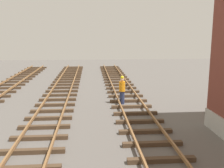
% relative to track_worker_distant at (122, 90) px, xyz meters
% --- Properties ---
extents(track_worker_distant, '(0.40, 0.40, 1.87)m').
position_rel_track_worker_distant_xyz_m(track_worker_distant, '(0.00, 0.00, 0.00)').
color(track_worker_distant, '#262D4C').
rests_on(track_worker_distant, ground).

